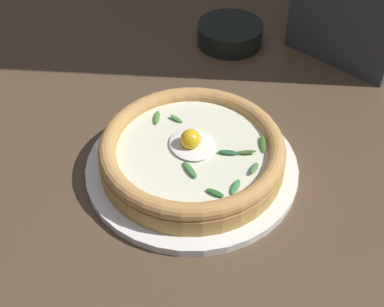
% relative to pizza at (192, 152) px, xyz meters
% --- Properties ---
extents(ground_plane, '(2.40, 2.40, 0.03)m').
position_rel_pizza_xyz_m(ground_plane, '(0.03, 0.03, -0.05)').
color(ground_plane, brown).
rests_on(ground_plane, ground).
extents(pizza_plate, '(0.29, 0.29, 0.01)m').
position_rel_pizza_xyz_m(pizza_plate, '(0.00, 0.00, -0.03)').
color(pizza_plate, white).
rests_on(pizza_plate, ground).
extents(pizza, '(0.25, 0.25, 0.06)m').
position_rel_pizza_xyz_m(pizza, '(0.00, 0.00, 0.00)').
color(pizza, tan).
rests_on(pizza, pizza_plate).
extents(side_bowl, '(0.12, 0.12, 0.04)m').
position_rel_pizza_xyz_m(side_bowl, '(0.26, -0.22, -0.02)').
color(side_bowl, black).
rests_on(side_bowl, ground).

